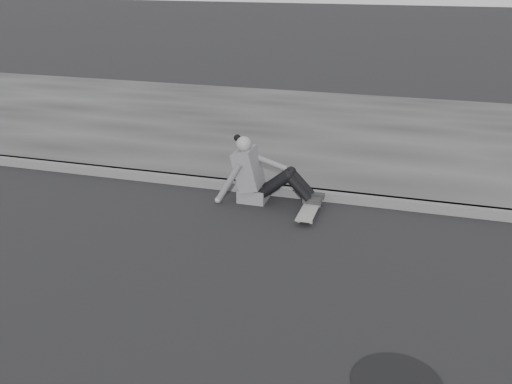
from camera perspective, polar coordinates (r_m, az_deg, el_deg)
ground at (r=5.31m, az=3.59°, el=-11.34°), size 80.00×80.00×0.00m
curb at (r=7.54m, az=8.04°, el=-0.45°), size 24.00×0.16×0.12m
sidewalk at (r=10.38m, az=10.64°, el=5.69°), size 24.00×6.00×0.12m
manhole at (r=4.60m, az=13.91°, el=-18.03°), size 0.68×0.68×0.01m
skateboard at (r=7.09m, az=5.37°, el=-1.75°), size 0.20×0.78×0.09m
seated_woman at (r=7.36m, az=0.22°, el=1.70°), size 1.38×0.46×0.88m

